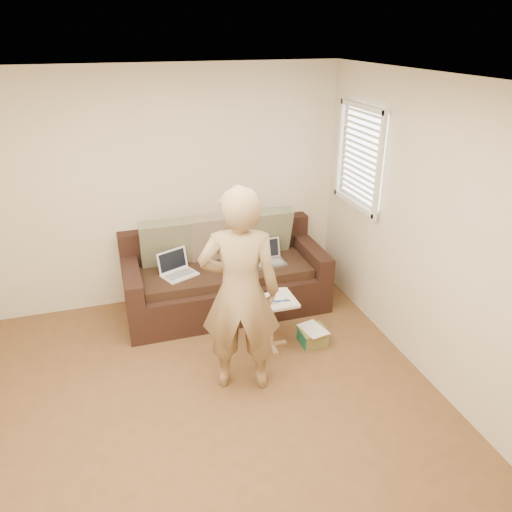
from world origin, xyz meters
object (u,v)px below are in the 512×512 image
at_px(side_table, 271,323).
at_px(drinking_glass, 256,295).
at_px(laptop_white, 180,276).
at_px(person, 240,293).
at_px(striped_box, 313,336).
at_px(laptop_silver, 270,264).
at_px(sofa, 225,274).

xyz_separation_m(side_table, drinking_glass, (-0.15, 0.04, 0.32)).
distance_m(laptop_white, drinking_glass, 0.96).
xyz_separation_m(person, striped_box, (0.86, 0.37, -0.84)).
relative_size(laptop_white, side_table, 0.68).
distance_m(laptop_silver, person, 1.46).
xyz_separation_m(laptop_white, side_table, (0.76, -0.78, -0.26)).
xyz_separation_m(laptop_silver, person, (-0.69, -1.23, 0.41)).
distance_m(laptop_white, side_table, 1.12).
relative_size(laptop_silver, side_table, 0.66).
bearing_deg(person, laptop_silver, -101.83).
xyz_separation_m(sofa, side_table, (0.25, -0.86, -0.17)).
height_order(laptop_silver, laptop_white, laptop_white).
bearing_deg(drinking_glass, laptop_silver, 61.71).
distance_m(laptop_silver, side_table, 0.85).
xyz_separation_m(laptop_silver, laptop_white, (-1.01, 0.01, 0.00)).
bearing_deg(striped_box, drinking_glass, 166.96).
distance_m(sofa, laptop_silver, 0.51).
xyz_separation_m(sofa, drinking_glass, (0.10, -0.81, 0.15)).
distance_m(person, striped_box, 1.25).
height_order(laptop_white, drinking_glass, laptop_white).
bearing_deg(sofa, laptop_silver, -9.58).
xyz_separation_m(laptop_silver, striped_box, (0.17, -0.86, -0.44)).
height_order(person, drinking_glass, person).
height_order(sofa, laptop_silver, sofa).
xyz_separation_m(laptop_white, striped_box, (1.17, -0.87, -0.44)).
xyz_separation_m(laptop_silver, side_table, (-0.25, -0.77, -0.26)).
bearing_deg(drinking_glass, side_table, -16.18).
bearing_deg(laptop_white, sofa, -16.08).
bearing_deg(person, side_table, -116.80).
bearing_deg(laptop_silver, striped_box, -81.13).
xyz_separation_m(person, side_table, (0.44, 0.45, -0.67)).
bearing_deg(drinking_glass, sofa, 96.92).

